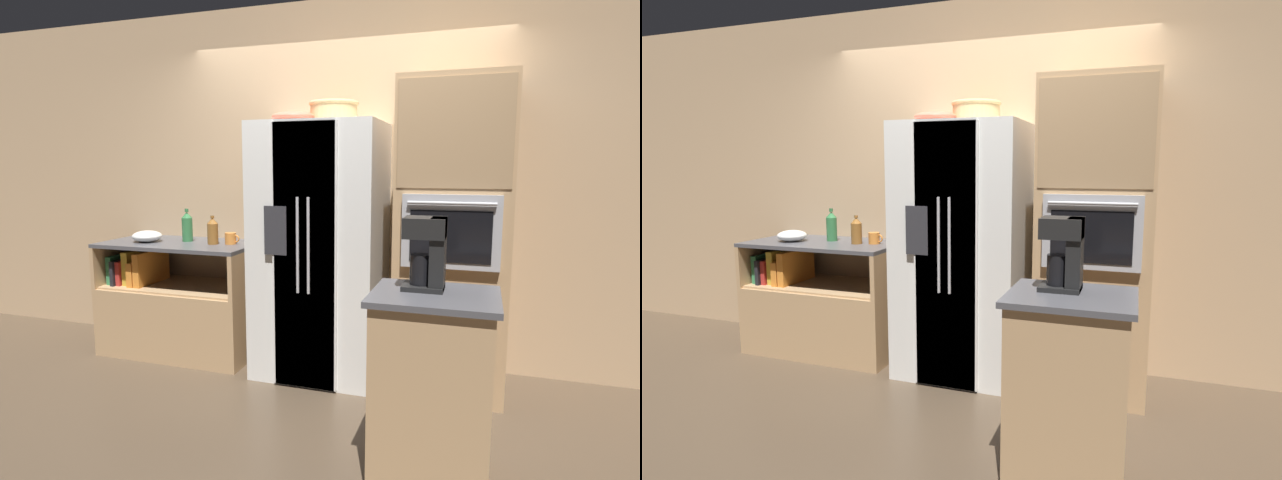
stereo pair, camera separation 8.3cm
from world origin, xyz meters
TOP-DOWN VIEW (x-y plane):
  - ground_plane at (0.00, 0.00)m, footprint 20.00×20.00m
  - wall_back at (0.00, 0.47)m, footprint 12.00×0.06m
  - counter_left at (-1.29, 0.11)m, footprint 1.27×0.65m
  - refrigerator at (-0.05, 0.08)m, footprint 0.90×0.75m
  - wall_oven at (0.89, 0.10)m, footprint 0.73×0.72m
  - island_counter at (0.87, -1.01)m, footprint 0.60×0.51m
  - wicker_basket at (0.02, 0.16)m, footprint 0.36×0.36m
  - fruit_bowl at (-0.24, 0.03)m, footprint 0.31×0.31m
  - bottle_tall at (-1.24, 0.17)m, footprint 0.09×0.09m
  - bottle_short at (-0.96, 0.10)m, footprint 0.09×0.09m
  - mug at (-0.83, 0.14)m, footprint 0.12×0.09m
  - mixing_bowl at (-1.54, 0.05)m, footprint 0.24×0.24m
  - coffee_maker at (0.83, -0.94)m, footprint 0.20×0.18m

SIDE VIEW (x-z plane):
  - ground_plane at x=0.00m, z-range 0.00..0.00m
  - counter_left at x=-1.29m, z-range -0.12..0.81m
  - island_counter at x=0.87m, z-range 0.00..0.94m
  - refrigerator at x=-0.05m, z-range 0.00..1.85m
  - mug at x=-0.83m, z-range 0.93..1.02m
  - mixing_bowl at x=-1.54m, z-range 0.93..1.02m
  - bottle_short at x=-0.96m, z-range 0.92..1.15m
  - bottle_tall at x=-1.24m, z-range 0.91..1.18m
  - wall_oven at x=0.89m, z-range 0.00..2.11m
  - coffee_maker at x=0.83m, z-range 0.96..1.31m
  - wall_back at x=0.00m, z-range 0.00..2.80m
  - fruit_bowl at x=-0.24m, z-range 1.85..1.93m
  - wicker_basket at x=0.02m, z-range 1.85..2.01m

